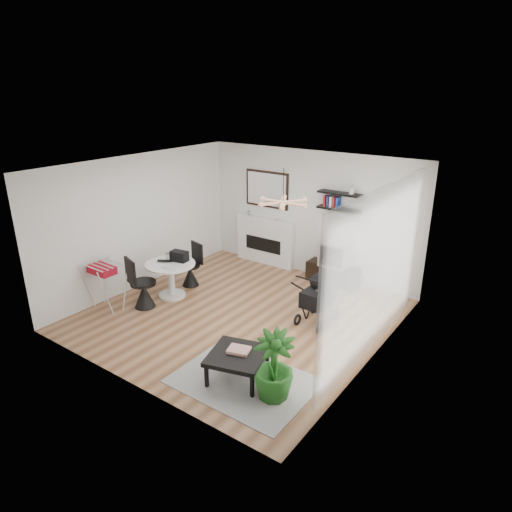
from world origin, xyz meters
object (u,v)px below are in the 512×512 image
Objects in this scene: coffee_table at (238,356)px; crt_tv at (337,253)px; dining_table at (171,275)px; drying_rack at (106,285)px; stroller at (319,299)px; tv_console at (333,274)px; fireplace at (265,235)px; potted_plant at (274,366)px.

crt_tv is at bearing 95.49° from coffee_table.
crt_tv is 0.62× the size of dining_table.
coffee_table is at bearing -4.30° from drying_rack.
stroller is at bearing -73.61° from crt_tv.
stroller reaches higher than dining_table.
stroller is at bearing 29.60° from drying_rack.
tv_console reaches higher than coffee_table.
coffee_table is (2.25, -3.96, -0.32)m from fireplace.
fireplace is 2.21× the size of potted_plant.
coffee_table is at bearing -60.36° from fireplace.
potted_plant reaches higher than tv_console.
coffee_table is (0.37, -3.82, -0.31)m from crt_tv.
crt_tv is 1.73m from stroller.
crt_tv is 4.59m from drying_rack.
fireplace is at bearing 175.98° from tv_console.
tv_console is at bearing 176.58° from crt_tv.
coffee_table is (2.72, -1.38, -0.10)m from dining_table.
tv_console is at bearing 109.78° from stroller.
tv_console is 3.36m from dining_table.
fireplace is 2.19× the size of stroller.
potted_plant reaches higher than dining_table.
tv_console is 4.56m from drying_rack.
fireplace is 3.79m from drying_rack.
drying_rack is at bearing -129.74° from tv_console.
dining_table is 1.08× the size of drying_rack.
coffee_table is at bearing -83.70° from tv_console.
crt_tv is 3.85m from coffee_table.
crt_tv reaches higher than tv_console.
crt_tv is 4.01m from potted_plant.
dining_table is (-2.29, -2.44, 0.26)m from tv_console.
potted_plant reaches higher than crt_tv.
drying_rack reaches higher than coffee_table.
fireplace is 1.89m from tv_console.
tv_console is at bearing 51.60° from drying_rack.
coffee_table is 0.99× the size of potted_plant.
fireplace is 2.23× the size of dining_table.
crt_tv is (1.88, -0.13, -0.00)m from fireplace.
crt_tv reaches higher than coffee_table.
fireplace reaches higher than crt_tv.
tv_console is 1.74m from stroller.
drying_rack is at bearing -150.08° from stroller.
dining_table is 3.65m from potted_plant.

